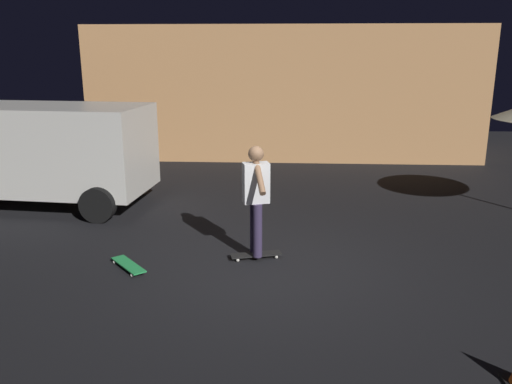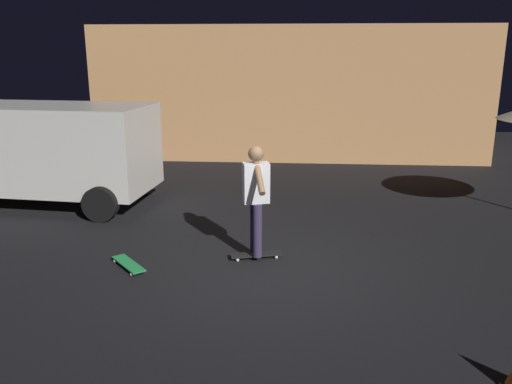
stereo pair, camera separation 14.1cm
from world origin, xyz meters
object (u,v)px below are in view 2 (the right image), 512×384
at_px(parked_van, 38,148).
at_px(skater, 256,193).
at_px(skateboard_ridden, 256,255).
at_px(skateboard_spare, 128,264).

bearing_deg(parked_van, skater, -30.12).
relative_size(skateboard_ridden, skater, 0.48).
height_order(parked_van, skateboard_spare, parked_van).
bearing_deg(skateboard_ridden, parked_van, 149.88).
height_order(skateboard_ridden, skateboard_spare, same).
distance_m(skateboard_ridden, skateboard_spare, 1.90).
relative_size(parked_van, skater, 2.85).
height_order(parked_van, skateboard_ridden, parked_van).
distance_m(parked_van, skateboard_ridden, 5.52).
bearing_deg(skateboard_spare, parked_van, 131.48).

